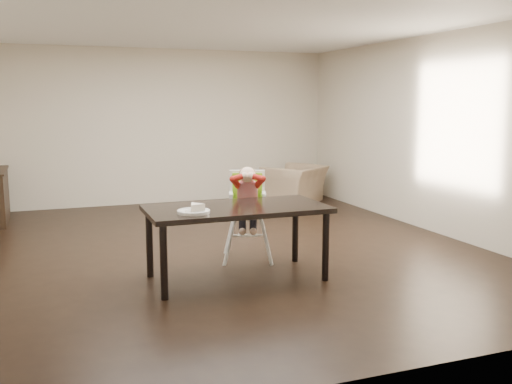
# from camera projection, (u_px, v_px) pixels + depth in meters

# --- Properties ---
(ground) EXTENTS (7.00, 7.00, 0.00)m
(ground) POSITION_uv_depth(u_px,v_px,m) (224.00, 249.00, 7.01)
(ground) COLOR black
(ground) RESTS_ON ground
(room_walls) EXTENTS (6.02, 7.02, 2.71)m
(room_walls) POSITION_uv_depth(u_px,v_px,m) (223.00, 96.00, 6.72)
(room_walls) COLOR beige
(room_walls) RESTS_ON ground
(dining_table) EXTENTS (1.80, 0.90, 0.75)m
(dining_table) POSITION_uv_depth(u_px,v_px,m) (236.00, 214.00, 5.73)
(dining_table) COLOR black
(dining_table) RESTS_ON ground
(high_chair) EXTENTS (0.56, 0.56, 1.07)m
(high_chair) POSITION_uv_depth(u_px,v_px,m) (247.00, 194.00, 6.46)
(high_chair) COLOR white
(high_chair) RESTS_ON ground
(plate) EXTENTS (0.38, 0.38, 0.09)m
(plate) POSITION_uv_depth(u_px,v_px,m) (194.00, 210.00, 5.37)
(plate) COLOR white
(plate) RESTS_ON dining_table
(armchair) EXTENTS (1.20, 1.11, 0.88)m
(armchair) POSITION_uv_depth(u_px,v_px,m) (295.00, 178.00, 10.19)
(armchair) COLOR #998061
(armchair) RESTS_ON ground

